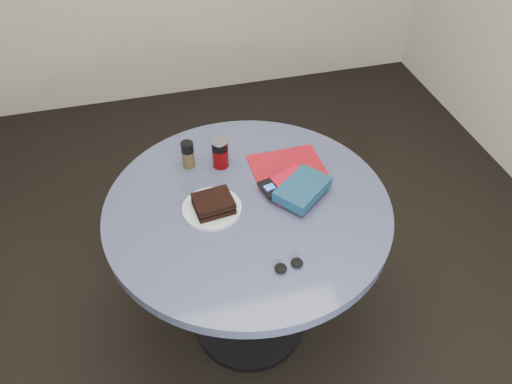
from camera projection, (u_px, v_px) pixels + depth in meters
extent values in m
plane|color=black|center=(250.00, 322.00, 2.25)|extent=(4.00, 4.00, 0.00)
cylinder|color=black|center=(250.00, 320.00, 2.24)|extent=(0.48, 0.48, 0.03)
cylinder|color=black|center=(249.00, 272.00, 1.99)|extent=(0.11, 0.11, 0.68)
cylinder|color=#3C4564|center=(248.00, 208.00, 1.75)|extent=(1.00, 1.00, 0.04)
cylinder|color=silver|center=(212.00, 208.00, 1.71)|extent=(0.22, 0.22, 0.01)
cube|color=black|center=(214.00, 207.00, 1.69)|extent=(0.14, 0.12, 0.02)
cube|color=#392416|center=(213.00, 204.00, 1.68)|extent=(0.12, 0.11, 0.01)
cube|color=black|center=(213.00, 201.00, 1.67)|extent=(0.14, 0.12, 0.02)
cylinder|color=#680507|center=(220.00, 157.00, 1.86)|extent=(0.07, 0.07, 0.08)
cylinder|color=black|center=(220.00, 146.00, 1.82)|extent=(0.07, 0.07, 0.03)
cylinder|color=silver|center=(219.00, 141.00, 1.81)|extent=(0.07, 0.07, 0.01)
cylinder|color=#443A1D|center=(188.00, 159.00, 1.86)|extent=(0.06, 0.06, 0.07)
cylinder|color=black|center=(187.00, 147.00, 1.82)|extent=(0.06, 0.06, 0.04)
cube|color=maroon|center=(287.00, 166.00, 1.88)|extent=(0.27, 0.21, 0.00)
cube|color=#B70E26|center=(288.00, 185.00, 1.79)|extent=(0.22, 0.19, 0.02)
cube|color=navy|center=(303.00, 189.00, 1.73)|extent=(0.23, 0.22, 0.04)
cube|color=black|center=(270.00, 189.00, 1.75)|extent=(0.07, 0.10, 0.01)
cube|color=blue|center=(270.00, 187.00, 1.74)|extent=(0.04, 0.04, 0.00)
ellipsoid|color=black|center=(281.00, 268.00, 1.51)|extent=(0.04, 0.04, 0.02)
ellipsoid|color=black|center=(297.00, 263.00, 1.53)|extent=(0.04, 0.04, 0.02)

